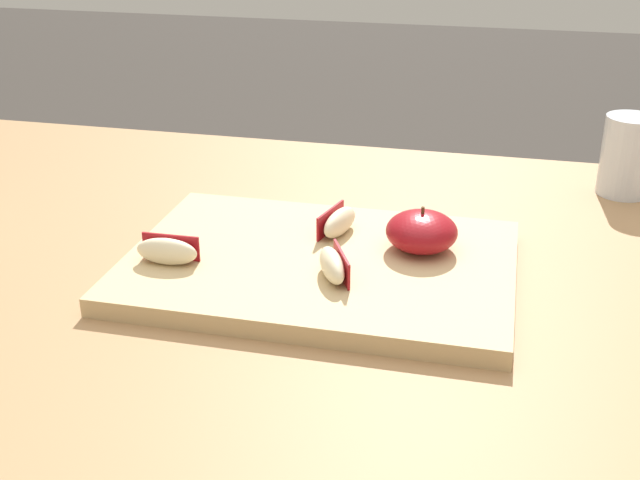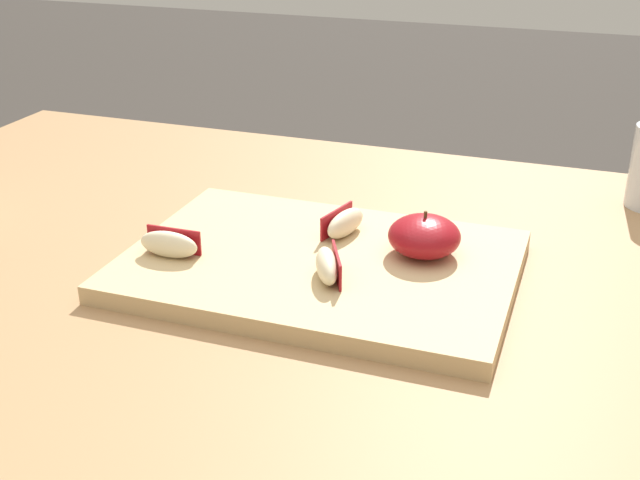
# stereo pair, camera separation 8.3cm
# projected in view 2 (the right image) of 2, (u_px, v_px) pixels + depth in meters

# --- Properties ---
(dining_table) EXTENTS (1.41, 0.88, 0.78)m
(dining_table) POSITION_uv_depth(u_px,v_px,m) (339.00, 359.00, 0.90)
(dining_table) COLOR #9E754C
(dining_table) RESTS_ON ground_plane
(cutting_board) EXTENTS (0.41, 0.29, 0.02)m
(cutting_board) POSITION_uv_depth(u_px,v_px,m) (320.00, 266.00, 0.86)
(cutting_board) COLOR tan
(cutting_board) RESTS_ON dining_table
(apple_half_skin_up) EXTENTS (0.08, 0.08, 0.05)m
(apple_half_skin_up) POSITION_uv_depth(u_px,v_px,m) (424.00, 236.00, 0.86)
(apple_half_skin_up) COLOR maroon
(apple_half_skin_up) RESTS_ON cutting_board
(apple_wedge_near_knife) EXTENTS (0.07, 0.02, 0.03)m
(apple_wedge_near_knife) POSITION_uv_depth(u_px,v_px,m) (169.00, 244.00, 0.85)
(apple_wedge_near_knife) COLOR beige
(apple_wedge_near_knife) RESTS_ON cutting_board
(apple_wedge_back) EXTENTS (0.05, 0.07, 0.03)m
(apple_wedge_back) POSITION_uv_depth(u_px,v_px,m) (326.00, 265.00, 0.81)
(apple_wedge_back) COLOR beige
(apple_wedge_back) RESTS_ON cutting_board
(apple_wedge_middle) EXTENTS (0.04, 0.07, 0.03)m
(apple_wedge_middle) POSITION_uv_depth(u_px,v_px,m) (345.00, 223.00, 0.90)
(apple_wedge_middle) COLOR beige
(apple_wedge_middle) RESTS_ON cutting_board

